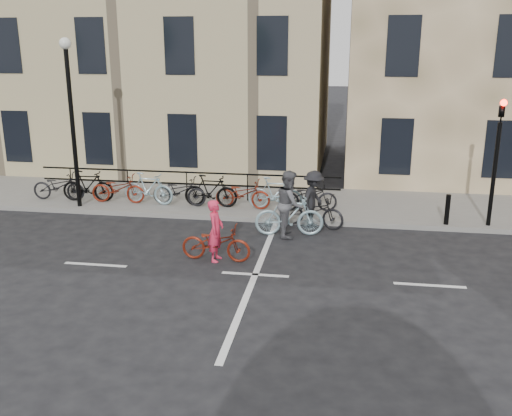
# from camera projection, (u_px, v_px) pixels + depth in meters

# --- Properties ---
(ground) EXTENTS (120.00, 120.00, 0.00)m
(ground) POSITION_uv_depth(u_px,v_px,m) (255.00, 275.00, 13.48)
(ground) COLOR black
(ground) RESTS_ON ground
(sidewalk) EXTENTS (46.00, 4.00, 0.15)m
(sidewalk) POSITION_uv_depth(u_px,v_px,m) (169.00, 198.00, 19.75)
(sidewalk) COLOR slate
(sidewalk) RESTS_ON ground
(building_west) EXTENTS (20.00, 10.00, 10.00)m
(building_west) POSITION_uv_depth(u_px,v_px,m) (104.00, 45.00, 25.70)
(building_west) COLOR tan
(building_west) RESTS_ON sidewalk
(traffic_light) EXTENTS (0.18, 0.30, 3.90)m
(traffic_light) POSITION_uv_depth(u_px,v_px,m) (497.00, 147.00, 15.98)
(traffic_light) COLOR black
(traffic_light) RESTS_ON sidewalk
(lamp_post) EXTENTS (0.36, 0.36, 5.28)m
(lamp_post) POSITION_uv_depth(u_px,v_px,m) (70.00, 102.00, 17.65)
(lamp_post) COLOR black
(lamp_post) RESTS_ON sidewalk
(bollard_east) EXTENTS (0.14, 0.14, 0.90)m
(bollard_east) POSITION_uv_depth(u_px,v_px,m) (447.00, 209.00, 16.60)
(bollard_east) COLOR black
(bollard_east) RESTS_ON sidewalk
(parked_bikes) EXTENTS (10.40, 1.23, 1.05)m
(parked_bikes) POSITION_uv_depth(u_px,v_px,m) (180.00, 190.00, 18.57)
(parked_bikes) COLOR black
(parked_bikes) RESTS_ON sidewalk
(cyclist_pink) EXTENTS (1.79, 0.69, 1.57)m
(cyclist_pink) POSITION_uv_depth(u_px,v_px,m) (216.00, 240.00, 14.23)
(cyclist_pink) COLOR maroon
(cyclist_pink) RESTS_ON ground
(cyclist_grey) EXTENTS (2.00, 1.00, 1.88)m
(cyclist_grey) POSITION_uv_depth(u_px,v_px,m) (289.00, 210.00, 16.02)
(cyclist_grey) COLOR #90B2BD
(cyclist_grey) RESTS_ON ground
(cyclist_dark) EXTENTS (2.03, 1.24, 1.70)m
(cyclist_dark) POSITION_uv_depth(u_px,v_px,m) (313.00, 205.00, 16.78)
(cyclist_dark) COLOR black
(cyclist_dark) RESTS_ON ground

